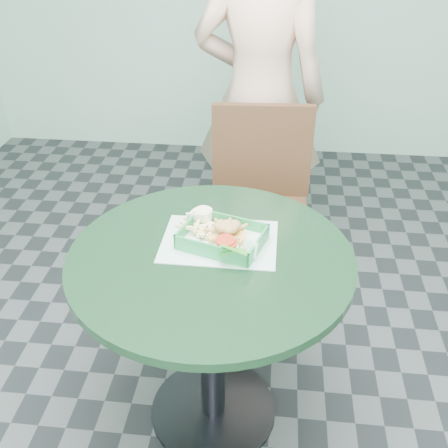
# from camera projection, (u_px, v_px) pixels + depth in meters

# --- Properties ---
(floor) EXTENTS (4.00, 5.00, 0.02)m
(floor) POSITION_uv_depth(u_px,v_px,m) (213.00, 411.00, 2.08)
(floor) COLOR #303335
(floor) RESTS_ON ground
(cafe_table) EXTENTS (0.92, 0.92, 0.75)m
(cafe_table) POSITION_uv_depth(u_px,v_px,m) (212.00, 300.00, 1.77)
(cafe_table) COLOR #27272D
(cafe_table) RESTS_ON floor
(dining_chair) EXTENTS (0.47, 0.47, 0.93)m
(dining_chair) POSITION_uv_depth(u_px,v_px,m) (259.00, 195.00, 2.46)
(dining_chair) COLOR #3D2110
(dining_chair) RESTS_ON floor
(diner_person) EXTENTS (0.82, 0.59, 2.10)m
(diner_person) POSITION_uv_depth(u_px,v_px,m) (260.00, 65.00, 2.46)
(diner_person) COLOR #D6A68E
(diner_person) RESTS_ON floor
(placemat) EXTENTS (0.38, 0.28, 0.00)m
(placemat) POSITION_uv_depth(u_px,v_px,m) (219.00, 246.00, 1.73)
(placemat) COLOR silver
(placemat) RESTS_ON cafe_table
(food_basket) EXTENTS (0.26, 0.19, 0.05)m
(food_basket) POSITION_uv_depth(u_px,v_px,m) (222.00, 245.00, 1.71)
(food_basket) COLOR #249148
(food_basket) RESTS_ON placemat
(crab_sandwich) EXTENTS (0.12, 0.12, 0.07)m
(crab_sandwich) POSITION_uv_depth(u_px,v_px,m) (226.00, 235.00, 1.70)
(crab_sandwich) COLOR gold
(crab_sandwich) RESTS_ON food_basket
(fries_pile) EXTENTS (0.13, 0.14, 0.05)m
(fries_pile) POSITION_uv_depth(u_px,v_px,m) (193.00, 231.00, 1.74)
(fries_pile) COLOR beige
(fries_pile) RESTS_ON food_basket
(sauce_ramekin) EXTENTS (0.06, 0.06, 0.04)m
(sauce_ramekin) POSITION_uv_depth(u_px,v_px,m) (194.00, 222.00, 1.76)
(sauce_ramekin) COLOR white
(sauce_ramekin) RESTS_ON food_basket
(garnish_cup) EXTENTS (0.11, 0.11, 0.04)m
(garnish_cup) POSITION_uv_depth(u_px,v_px,m) (235.00, 251.00, 1.64)
(garnish_cup) COLOR white
(garnish_cup) RESTS_ON food_basket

